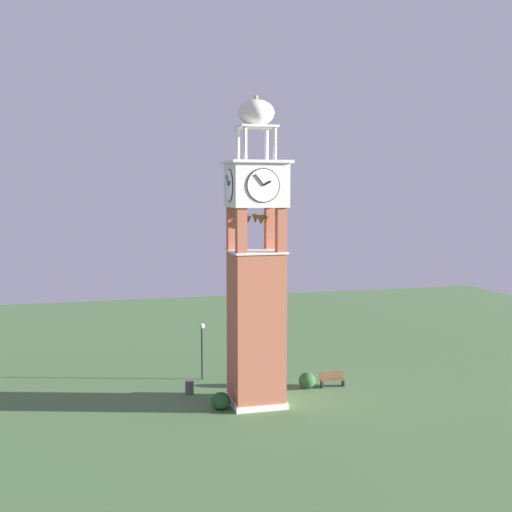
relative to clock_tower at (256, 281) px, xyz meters
The scene contains 8 objects.
ground 7.29m from the clock_tower, 81.29° to the left, with size 80.00×80.00×0.00m, color #476B3D.
clock_tower is the anchor object (origin of this frame).
park_bench 9.04m from the clock_tower, 69.72° to the right, with size 0.44×1.60×0.95m.
lamp_post 7.78m from the clock_tower, 20.06° to the left, with size 0.36×0.36×3.76m.
trash_bin 8.23m from the clock_tower, 50.62° to the left, with size 0.52×0.52×0.80m, color #4C4C51.
shrub_near_entry 8.12m from the clock_tower, 61.52° to the right, with size 1.08×1.08×1.00m, color #234C28.
shrub_left_of_tower 7.72m from the clock_tower, ahead, with size 0.93×0.93×0.85m, color #234C28.
shrub_behind_bench 7.17m from the clock_tower, 100.48° to the left, with size 1.15×1.15×0.96m, color #234C28.
Camera 1 is at (-36.53, 9.74, 12.40)m, focal length 46.48 mm.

